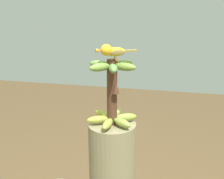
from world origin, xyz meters
TOP-DOWN VIEW (x-y plane):
  - banana_bunch at (0.00, -0.00)m, footprint 0.26×0.27m
  - perched_bird at (0.00, -0.02)m, footprint 0.19×0.13m

SIDE VIEW (x-z plane):
  - banana_bunch at x=0.00m, z-range 1.02..1.37m
  - perched_bird at x=0.00m, z-range 1.37..1.45m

